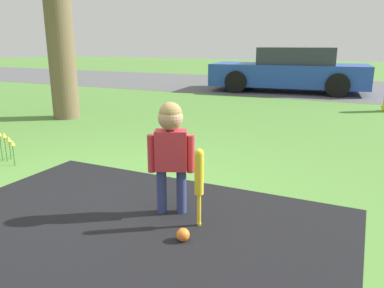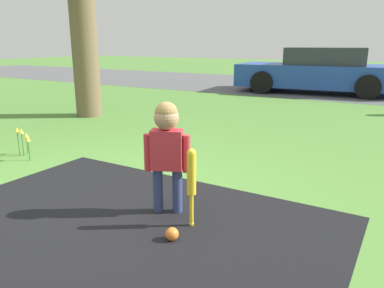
% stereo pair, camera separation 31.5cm
% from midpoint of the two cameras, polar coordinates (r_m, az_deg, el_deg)
% --- Properties ---
extents(ground_plane, '(60.00, 60.00, 0.00)m').
position_cam_midpoint_polar(ground_plane, '(3.42, -17.65, -9.61)').
color(ground_plane, '#518438').
extents(street_strip, '(40.00, 6.00, 0.01)m').
position_cam_midpoint_polar(street_strip, '(12.91, 15.58, 8.42)').
color(street_strip, '#59595B').
rests_on(street_strip, ground).
extents(child, '(0.36, 0.24, 0.95)m').
position_cam_midpoint_polar(child, '(3.03, -6.22, 0.15)').
color(child, navy).
rests_on(child, ground).
extents(baseball_bat, '(0.07, 0.07, 0.63)m').
position_cam_midpoint_polar(baseball_bat, '(2.85, -2.09, -5.06)').
color(baseball_bat, yellow).
rests_on(baseball_bat, ground).
extents(sports_ball, '(0.10, 0.10, 0.10)m').
position_cam_midpoint_polar(sports_ball, '(2.79, -4.72, -13.69)').
color(sports_ball, orange).
rests_on(sports_ball, ground).
extents(parked_car, '(4.56, 2.31, 1.27)m').
position_cam_midpoint_polar(parked_car, '(11.51, 13.97, 10.79)').
color(parked_car, '#2347AD').
rests_on(parked_car, ground).
extents(flower_bed, '(0.35, 0.23, 0.37)m').
position_cam_midpoint_polar(flower_bed, '(5.06, -28.10, 0.57)').
color(flower_bed, '#38702D').
rests_on(flower_bed, ground).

